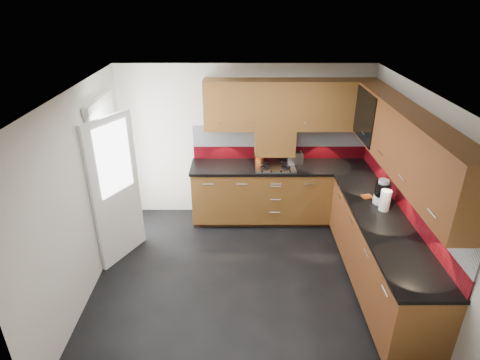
{
  "coord_description": "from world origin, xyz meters",
  "views": [
    {
      "loc": [
        -0.09,
        -4.06,
        3.37
      ],
      "look_at": [
        -0.08,
        0.65,
        1.11
      ],
      "focal_mm": 30.0,
      "sensor_mm": 36.0,
      "label": 1
    }
  ],
  "objects_px": {
    "utensil_pot": "(260,156)",
    "toaster": "(294,158)",
    "gas_hob": "(275,165)",
    "food_processor": "(382,193)"
  },
  "relations": [
    {
      "from": "utensil_pot",
      "to": "toaster",
      "type": "height_order",
      "value": "utensil_pot"
    },
    {
      "from": "gas_hob",
      "to": "toaster",
      "type": "distance_m",
      "value": 0.34
    },
    {
      "from": "gas_hob",
      "to": "utensil_pot",
      "type": "xyz_separation_m",
      "value": [
        -0.22,
        0.16,
        0.08
      ]
    },
    {
      "from": "toaster",
      "to": "gas_hob",
      "type": "bearing_deg",
      "value": -158.38
    },
    {
      "from": "gas_hob",
      "to": "food_processor",
      "type": "relative_size",
      "value": 1.86
    },
    {
      "from": "gas_hob",
      "to": "food_processor",
      "type": "bearing_deg",
      "value": -42.92
    },
    {
      "from": "utensil_pot",
      "to": "food_processor",
      "type": "relative_size",
      "value": 1.36
    },
    {
      "from": "utensil_pot",
      "to": "food_processor",
      "type": "bearing_deg",
      "value": -41.97
    },
    {
      "from": "gas_hob",
      "to": "utensil_pot",
      "type": "height_order",
      "value": "utensil_pot"
    },
    {
      "from": "toaster",
      "to": "food_processor",
      "type": "height_order",
      "value": "food_processor"
    }
  ]
}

